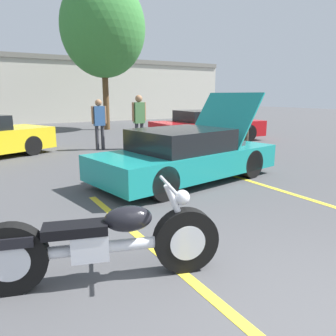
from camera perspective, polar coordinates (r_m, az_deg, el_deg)
name	(u,v)px	position (r m, az deg, el deg)	size (l,w,h in m)	color
parking_stripe_middle	(162,255)	(3.99, -1.11, -14.97)	(0.12, 5.24, 0.01)	yellow
parking_stripe_back	(335,207)	(6.23, 27.05, -6.08)	(0.12, 5.24, 0.01)	yellow
far_building	(7,88)	(24.93, -26.23, 12.45)	(32.00, 4.20, 4.40)	beige
tree_background	(103,28)	(18.68, -11.24, 22.80)	(4.36, 4.36, 7.76)	brown
motorcycle	(102,243)	(3.41, -11.34, -12.67)	(2.35, 0.96, 0.98)	black
show_car_hood_open	(187,155)	(7.19, 3.29, 2.23)	(4.44, 2.45, 1.91)	teal
parked_car_right_row	(207,126)	(13.56, 6.88, 7.21)	(4.62, 2.17, 1.24)	red
spectator_near_motorcycle	(139,117)	(11.45, -5.06, 8.87)	(0.52, 0.24, 1.85)	#333338
spectator_by_show_car	(99,120)	(11.50, -11.90, 8.18)	(0.52, 0.22, 1.71)	#333338
spectator_midground	(245,120)	(10.14, 13.24, 8.10)	(0.52, 0.24, 1.85)	brown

